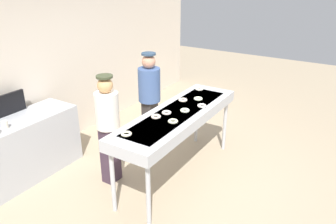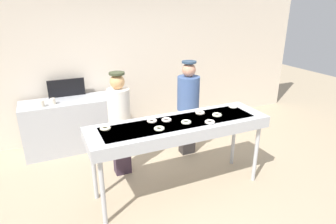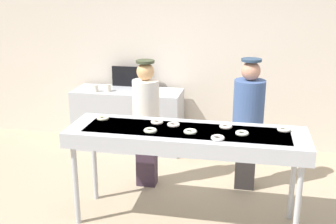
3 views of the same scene
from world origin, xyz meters
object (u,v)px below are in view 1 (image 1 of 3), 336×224
at_px(worker_assistant, 108,125).
at_px(prep_counter, 24,148).
at_px(fryer_conveyor, 178,117).
at_px(sugar_donut_0, 185,110).
at_px(paper_cup_1, 5,125).
at_px(sugar_donut_7, 198,99).
at_px(worker_baker, 149,94).
at_px(menu_display, 5,105).
at_px(sugar_donut_5, 183,100).
at_px(sugar_donut_2, 173,121).
at_px(sugar_donut_1, 156,117).
at_px(sugar_donut_3, 167,113).
at_px(sugar_donut_8, 199,89).
at_px(sugar_donut_4, 202,106).
at_px(sugar_donut_6, 126,134).

xyz_separation_m(worker_assistant, prep_counter, (-0.57, 1.14, -0.43)).
height_order(fryer_conveyor, sugar_donut_0, sugar_donut_0).
height_order(worker_assistant, paper_cup_1, worker_assistant).
relative_size(sugar_donut_7, prep_counter, 0.08).
height_order(sugar_donut_7, prep_counter, sugar_donut_7).
bearing_deg(worker_baker, menu_display, -22.63).
bearing_deg(sugar_donut_5, fryer_conveyor, -160.27).
bearing_deg(sugar_donut_7, worker_assistant, 146.20).
relative_size(sugar_donut_0, sugar_donut_2, 1.00).
relative_size(sugar_donut_2, paper_cup_1, 1.27).
height_order(sugar_donut_1, worker_baker, worker_baker).
relative_size(fryer_conveyor, sugar_donut_3, 18.41).
relative_size(sugar_donut_5, worker_assistant, 0.08).
relative_size(sugar_donut_1, sugar_donut_8, 1.00).
xyz_separation_m(sugar_donut_1, sugar_donut_3, (0.19, -0.05, 0.00)).
xyz_separation_m(sugar_donut_0, sugar_donut_7, (0.50, 0.05, 0.00)).
xyz_separation_m(sugar_donut_4, menu_display, (-1.51, 2.35, 0.02)).
bearing_deg(worker_assistant, sugar_donut_2, 120.84).
relative_size(sugar_donut_7, worker_assistant, 0.08).
height_order(sugar_donut_0, worker_baker, worker_baker).
bearing_deg(sugar_donut_6, sugar_donut_7, -7.06).
height_order(sugar_donut_6, paper_cup_1, sugar_donut_6).
bearing_deg(sugar_donut_5, worker_baker, 73.90).
bearing_deg(sugar_donut_2, sugar_donut_6, 154.70).
bearing_deg(prep_counter, fryer_conveyor, -58.06).
xyz_separation_m(sugar_donut_0, worker_assistant, (-0.66, 0.83, -0.16)).
bearing_deg(menu_display, prep_counter, -90.00).
height_order(prep_counter, paper_cup_1, paper_cup_1).
xyz_separation_m(sugar_donut_1, sugar_donut_6, (-0.60, 0.01, 0.00)).
xyz_separation_m(worker_baker, prep_counter, (-1.79, 0.99, -0.48)).
bearing_deg(sugar_donut_8, sugar_donut_2, -167.57).
distance_m(sugar_donut_6, menu_display, 2.01).
bearing_deg(sugar_donut_1, sugar_donut_8, 0.84).
xyz_separation_m(fryer_conveyor, worker_assistant, (-0.60, 0.75, -0.06)).
relative_size(sugar_donut_3, sugar_donut_4, 1.00).
relative_size(fryer_conveyor, worker_baker, 1.49).
distance_m(fryer_conveyor, sugar_donut_6, 0.95).
bearing_deg(sugar_donut_3, menu_display, 116.69).
height_order(sugar_donut_1, sugar_donut_6, same).
relative_size(sugar_donut_6, sugar_donut_7, 1.00).
xyz_separation_m(fryer_conveyor, paper_cup_1, (-1.44, 1.78, 0.02)).
distance_m(sugar_donut_1, menu_display, 2.18).
height_order(sugar_donut_7, worker_baker, worker_baker).
bearing_deg(sugar_donut_8, menu_display, 137.09).
height_order(worker_baker, paper_cup_1, worker_baker).
distance_m(sugar_donut_1, worker_baker, 1.22).
xyz_separation_m(sugar_donut_0, sugar_donut_4, (0.28, -0.12, 0.00)).
bearing_deg(sugar_donut_8, sugar_donut_5, -178.02).
xyz_separation_m(sugar_donut_0, sugar_donut_8, (0.91, 0.24, 0.00)).
height_order(sugar_donut_2, sugar_donut_6, same).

